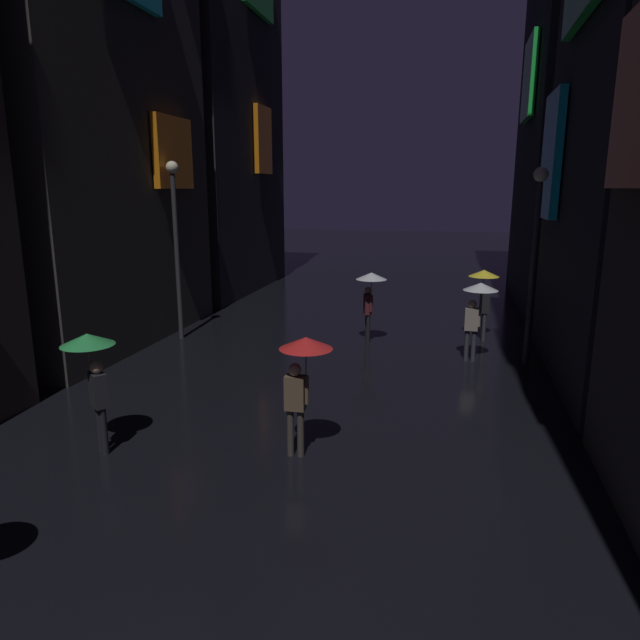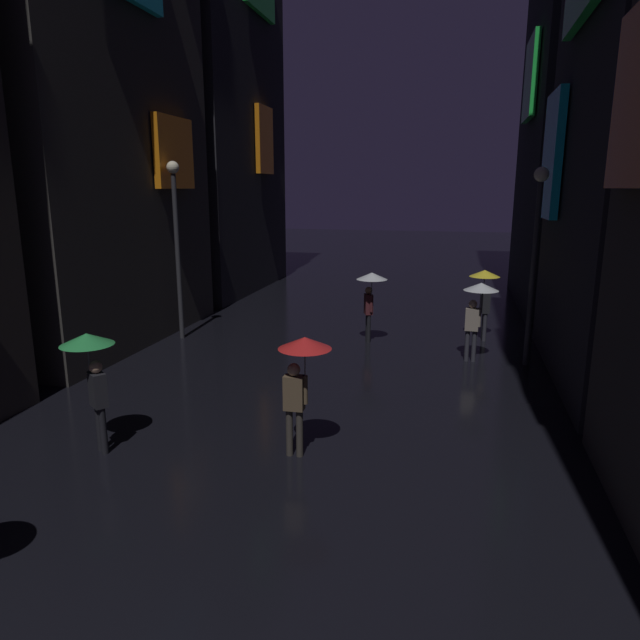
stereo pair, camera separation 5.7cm
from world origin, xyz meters
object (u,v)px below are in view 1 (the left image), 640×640
at_px(pedestrian_foreground_left_yellow, 484,285).
at_px(streetlamp_right_far, 535,243).
at_px(pedestrian_near_crossing_red, 302,363).
at_px(pedestrian_midstreet_centre_clear, 370,288).
at_px(pedestrian_far_right_clear, 478,300).
at_px(streetlamp_left_far, 176,229).
at_px(pedestrian_midstreet_left_green, 91,360).

height_order(pedestrian_foreground_left_yellow, streetlamp_right_far, streetlamp_right_far).
distance_m(pedestrian_near_crossing_red, pedestrian_midstreet_centre_clear, 7.57).
bearing_deg(pedestrian_foreground_left_yellow, pedestrian_far_right_clear, -96.27).
relative_size(pedestrian_foreground_left_yellow, pedestrian_far_right_clear, 1.00).
distance_m(pedestrian_midstreet_centre_clear, streetlamp_right_far, 4.71).
height_order(pedestrian_near_crossing_red, streetlamp_left_far, streetlamp_left_far).
distance_m(pedestrian_far_right_clear, streetlamp_right_far, 1.99).
relative_size(pedestrian_near_crossing_red, streetlamp_left_far, 0.40).
bearing_deg(pedestrian_midstreet_left_green, pedestrian_foreground_left_yellow, 53.96).
relative_size(pedestrian_near_crossing_red, streetlamp_right_far, 0.42).
bearing_deg(streetlamp_left_far, pedestrian_midstreet_centre_clear, 8.08).
height_order(pedestrian_near_crossing_red, pedestrian_midstreet_centre_clear, same).
bearing_deg(pedestrian_midstreet_left_green, streetlamp_left_far, 106.02).
distance_m(pedestrian_midstreet_left_green, streetlamp_right_far, 10.65).
bearing_deg(pedestrian_near_crossing_red, pedestrian_far_right_clear, 64.53).
bearing_deg(streetlamp_right_far, pedestrian_midstreet_centre_clear, 164.40).
bearing_deg(pedestrian_midstreet_centre_clear, streetlamp_right_far, -15.60).
relative_size(pedestrian_near_crossing_red, pedestrian_midstreet_left_green, 1.00).
xyz_separation_m(pedestrian_near_crossing_red, streetlamp_right_far, (4.33, 6.37, 1.51)).
height_order(pedestrian_far_right_clear, streetlamp_right_far, streetlamp_right_far).
bearing_deg(pedestrian_foreground_left_yellow, pedestrian_near_crossing_red, -110.58).
bearing_deg(pedestrian_near_crossing_red, pedestrian_midstreet_centre_clear, 89.77).
distance_m(pedestrian_foreground_left_yellow, streetlamp_left_far, 9.34).
xyz_separation_m(pedestrian_near_crossing_red, pedestrian_midstreet_centre_clear, (0.03, 7.57, 0.00)).
bearing_deg(pedestrian_midstreet_centre_clear, pedestrian_foreground_left_yellow, 20.31).
bearing_deg(streetlamp_right_far, pedestrian_near_crossing_red, -124.20).
distance_m(pedestrian_foreground_left_yellow, pedestrian_midstreet_left_green, 11.64).
relative_size(pedestrian_foreground_left_yellow, pedestrian_near_crossing_red, 1.00).
relative_size(pedestrian_midstreet_centre_clear, streetlamp_right_far, 0.42).
height_order(pedestrian_midstreet_left_green, pedestrian_far_right_clear, same).
bearing_deg(pedestrian_far_right_clear, streetlamp_left_far, 177.40).
xyz_separation_m(pedestrian_near_crossing_red, pedestrian_midstreet_left_green, (-3.55, -0.63, 0.00)).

